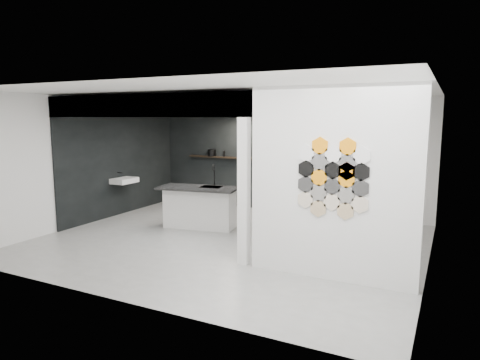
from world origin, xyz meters
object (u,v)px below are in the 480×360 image
(glass_vase, at_px, (289,157))
(bottle_dark, at_px, (224,154))
(wall_basin, at_px, (124,181))
(utensil_cup, at_px, (212,154))
(kitchen_island, at_px, (200,207))
(partition_panel, at_px, (332,184))
(glass_bowl, at_px, (289,158))
(stockpot, at_px, (212,153))
(kettle, at_px, (274,156))

(glass_vase, distance_m, bottle_dark, 1.81)
(wall_basin, distance_m, utensil_cup, 2.45)
(glass_vase, height_order, bottle_dark, bottle_dark)
(kitchen_island, bearing_deg, partition_panel, -36.79)
(glass_vase, bearing_deg, kitchen_island, -117.90)
(utensil_cup, bearing_deg, glass_vase, 0.00)
(kitchen_island, height_order, glass_vase, glass_vase)
(kitchen_island, xyz_separation_m, bottle_dark, (-0.63, 2.23, 0.94))
(wall_basin, relative_size, glass_vase, 4.80)
(wall_basin, height_order, utensil_cup, utensil_cup)
(glass_bowl, relative_size, glass_vase, 1.09)
(wall_basin, height_order, kitchen_island, kitchen_island)
(stockpot, height_order, glass_bowl, stockpot)
(partition_panel, xyz_separation_m, glass_bowl, (-2.08, 3.87, -0.03))
(bottle_dark, height_order, utensil_cup, bottle_dark)
(utensil_cup, bearing_deg, wall_basin, -120.41)
(kitchen_island, relative_size, stockpot, 8.28)
(stockpot, distance_m, kettle, 1.80)
(kitchen_island, xyz_separation_m, glass_vase, (1.18, 2.23, 0.93))
(partition_panel, height_order, stockpot, partition_panel)
(bottle_dark, bearing_deg, stockpot, 180.00)
(utensil_cup, bearing_deg, kitchen_island, -65.88)
(stockpot, bearing_deg, kitchen_island, -65.95)
(kettle, relative_size, utensil_cup, 1.87)
(partition_panel, relative_size, kettle, 15.15)
(kitchen_island, bearing_deg, glass_bowl, 51.99)
(bottle_dark, bearing_deg, kettle, 0.00)
(kettle, xyz_separation_m, bottle_dark, (-1.43, 0.00, -0.00))
(kitchen_island, height_order, stockpot, stockpot)
(wall_basin, xyz_separation_m, utensil_cup, (1.21, 2.07, 0.52))
(stockpot, height_order, glass_vase, stockpot)
(wall_basin, distance_m, glass_bowl, 4.00)
(kitchen_island, xyz_separation_m, stockpot, (-0.99, 2.23, 0.95))
(kettle, xyz_separation_m, glass_bowl, (0.38, 0.00, -0.03))
(glass_bowl, height_order, utensil_cup, utensil_cup)
(wall_basin, xyz_separation_m, stockpot, (1.22, 2.07, 0.56))
(glass_bowl, bearing_deg, glass_vase, 0.00)
(kettle, bearing_deg, utensil_cup, -170.22)
(glass_vase, bearing_deg, wall_basin, -148.65)
(stockpot, relative_size, bottle_dark, 1.44)
(partition_panel, xyz_separation_m, kettle, (-2.45, 3.87, -0.00))
(glass_vase, bearing_deg, bottle_dark, 180.00)
(wall_basin, xyz_separation_m, glass_vase, (3.39, 2.07, 0.53))
(glass_bowl, relative_size, utensil_cup, 1.38)
(bottle_dark, bearing_deg, wall_basin, -127.45)
(wall_basin, bearing_deg, glass_vase, 31.35)
(bottle_dark, bearing_deg, kitchen_island, -74.27)
(wall_basin, xyz_separation_m, bottle_dark, (1.58, 2.07, 0.54))
(bottle_dark, bearing_deg, glass_bowl, 0.00)
(utensil_cup, bearing_deg, partition_panel, -42.26)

